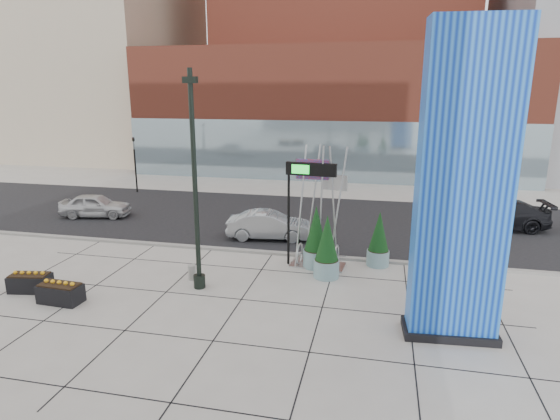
% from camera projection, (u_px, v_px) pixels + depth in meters
% --- Properties ---
extents(ground, '(160.00, 160.00, 0.00)m').
position_uv_depth(ground, '(224.00, 286.00, 18.40)').
color(ground, '#9E9991').
rests_on(ground, ground).
extents(street_asphalt, '(80.00, 12.00, 0.02)m').
position_uv_depth(street_asphalt, '(279.00, 219.00, 27.85)').
color(street_asphalt, black).
rests_on(street_asphalt, ground).
extents(curb_edge, '(80.00, 0.30, 0.12)m').
position_uv_depth(curb_edge, '(252.00, 251.00, 22.17)').
color(curb_edge, gray).
rests_on(curb_edge, ground).
extents(tower_podium, '(34.00, 10.00, 11.00)m').
position_uv_depth(tower_podium, '(330.00, 112.00, 42.33)').
color(tower_podium, brown).
rests_on(tower_podium, ground).
extents(tower_glass_front, '(34.00, 0.60, 5.00)m').
position_uv_depth(tower_glass_front, '(323.00, 151.00, 38.55)').
color(tower_glass_front, '#8CA5B2').
rests_on(tower_glass_front, ground).
extents(building_beige_left, '(18.00, 20.00, 34.00)m').
position_uv_depth(building_beige_left, '(96.00, 0.00, 51.61)').
color(building_beige_left, tan).
rests_on(building_beige_left, ground).
extents(blue_pylon, '(2.92, 1.47, 9.46)m').
position_uv_depth(blue_pylon, '(463.00, 194.00, 13.62)').
color(blue_pylon, '#0B31AE').
rests_on(blue_pylon, ground).
extents(lamp_post, '(0.53, 0.45, 8.25)m').
position_uv_depth(lamp_post, '(196.00, 204.00, 17.44)').
color(lamp_post, black).
rests_on(lamp_post, ground).
extents(public_art_sculpture, '(2.44, 1.38, 5.32)m').
position_uv_depth(public_art_sculpture, '(319.00, 235.00, 20.20)').
color(public_art_sculpture, '#B4B7B9').
rests_on(public_art_sculpture, ground).
extents(concrete_bollard, '(0.32, 0.32, 0.62)m').
position_uv_depth(concrete_bollard, '(192.00, 272.00, 18.98)').
color(concrete_bollard, gray).
rests_on(concrete_bollard, ground).
extents(overhead_street_sign, '(2.15, 0.39, 4.56)m').
position_uv_depth(overhead_street_sign, '(307.00, 178.00, 19.60)').
color(overhead_street_sign, black).
rests_on(overhead_street_sign, ground).
extents(round_planter_east, '(0.98, 0.98, 2.44)m').
position_uv_depth(round_planter_east, '(379.00, 240.00, 20.30)').
color(round_planter_east, '#7BA1A6').
rests_on(round_planter_east, ground).
extents(round_planter_mid, '(1.09, 1.09, 2.73)m').
position_uv_depth(round_planter_mid, '(316.00, 238.00, 20.11)').
color(round_planter_mid, '#7BA1A6').
rests_on(round_planter_mid, ground).
extents(round_planter_west, '(1.06, 1.06, 2.64)m').
position_uv_depth(round_planter_west, '(327.00, 248.00, 19.00)').
color(round_planter_west, '#7BA1A6').
rests_on(round_planter_west, ground).
extents(box_planter_north, '(1.60, 0.99, 0.82)m').
position_uv_depth(box_planter_north, '(30.00, 282.00, 17.88)').
color(box_planter_north, black).
rests_on(box_planter_north, ground).
extents(box_planter_south, '(1.59, 0.86, 0.85)m').
position_uv_depth(box_planter_south, '(60.00, 292.00, 16.93)').
color(box_planter_south, black).
rests_on(box_planter_south, ground).
extents(car_white_west, '(4.34, 2.39, 1.40)m').
position_uv_depth(car_white_west, '(95.00, 206.00, 28.14)').
color(car_white_west, silver).
rests_on(car_white_west, ground).
extents(car_silver_mid, '(4.47, 2.02, 1.42)m').
position_uv_depth(car_silver_mid, '(269.00, 226.00, 24.02)').
color(car_silver_mid, '#979A9E').
rests_on(car_silver_mid, ground).
extents(car_dark_east, '(5.70, 2.75, 1.60)m').
position_uv_depth(car_dark_east, '(496.00, 215.00, 25.75)').
color(car_dark_east, black).
rests_on(car_dark_east, ground).
extents(traffic_signal, '(0.15, 0.18, 4.10)m').
position_uv_depth(traffic_signal, '(135.00, 162.00, 34.48)').
color(traffic_signal, black).
rests_on(traffic_signal, ground).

